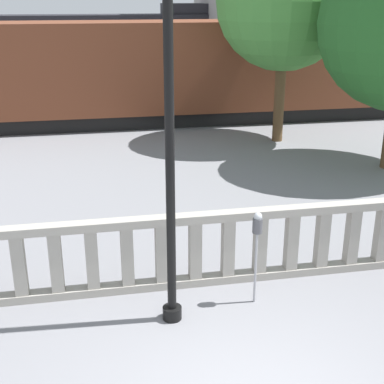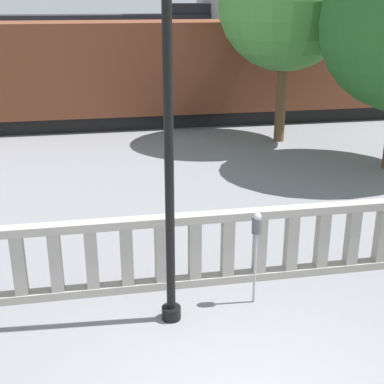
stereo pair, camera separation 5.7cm
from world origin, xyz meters
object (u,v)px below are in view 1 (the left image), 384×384
Objects in this scene: tree_left at (285,1)px; parking_meter at (257,232)px; lamppost at (169,99)px; train_far at (12,47)px; train_near at (82,73)px.

parking_meter is at bearing -111.53° from tree_left.
lamppost reaches higher than train_far.
train_far is at bearing 101.18° from lamppost.
train_far is 3.57× the size of tree_left.
train_far is 19.18m from tree_left.
tree_left reaches higher than lamppost.
parking_meter is 26.50m from train_far.
parking_meter is 10.95m from tree_left.
lamppost is at bearing -78.82° from train_far.
train_near is 3.91× the size of tree_left.
lamppost is 2.55m from parking_meter.
train_near is at bearing 151.04° from tree_left.
lamppost is 26.45m from train_far.
tree_left is (3.84, 9.73, 3.26)m from parking_meter.
train_far is at bearing 107.44° from train_near.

